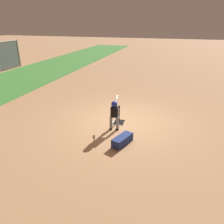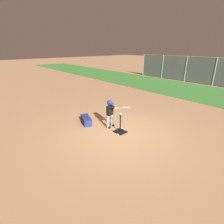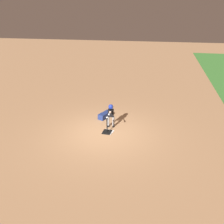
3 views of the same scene
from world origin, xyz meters
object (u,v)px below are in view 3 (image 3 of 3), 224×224
batter_child (111,113)px  baseball (107,118)px  equipment_bag (105,115)px  batting_tee (107,130)px

batter_child → baseball: batter_child is taller
baseball → equipment_bag: 1.75m
batting_tee → batter_child: size_ratio=0.62×
batter_child → baseball: size_ratio=15.33×
batter_child → equipment_bag: (-0.95, -0.56, -0.58)m
baseball → equipment_bag: size_ratio=0.09×
baseball → batting_tee: bearing=-63.4°
batter_child → equipment_bag: size_ratio=1.35×
batting_tee → equipment_bag: batting_tee is taller
baseball → equipment_bag: baseball is taller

